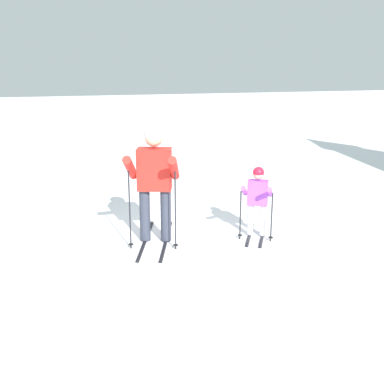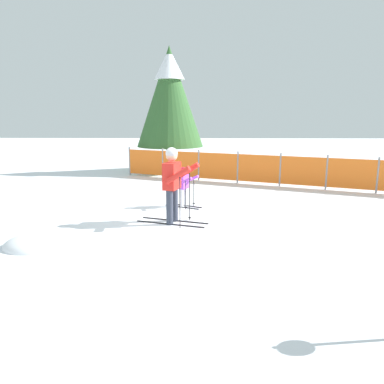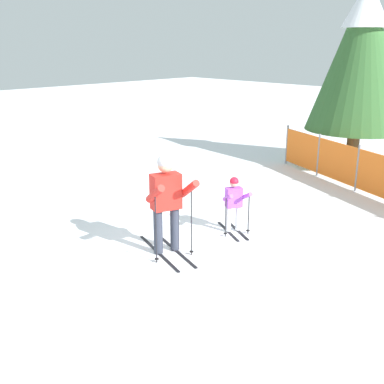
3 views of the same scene
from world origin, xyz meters
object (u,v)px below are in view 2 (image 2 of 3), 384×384
at_px(skier_adult, 173,178).
at_px(skier_child, 184,184).
at_px(safety_fence, 259,169).
at_px(conifer_far, 170,95).

height_order(skier_adult, skier_child, skier_adult).
bearing_deg(skier_adult, safety_fence, 78.58).
bearing_deg(skier_child, skier_adult, -69.73).
bearing_deg(conifer_far, skier_adult, -85.12).
distance_m(skier_adult, conifer_far, 8.00).
distance_m(skier_child, conifer_far, 6.72).
height_order(skier_child, conifer_far, conifer_far).
relative_size(skier_child, safety_fence, 0.11).
relative_size(safety_fence, conifer_far, 1.90).
relative_size(skier_adult, skier_child, 1.60).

